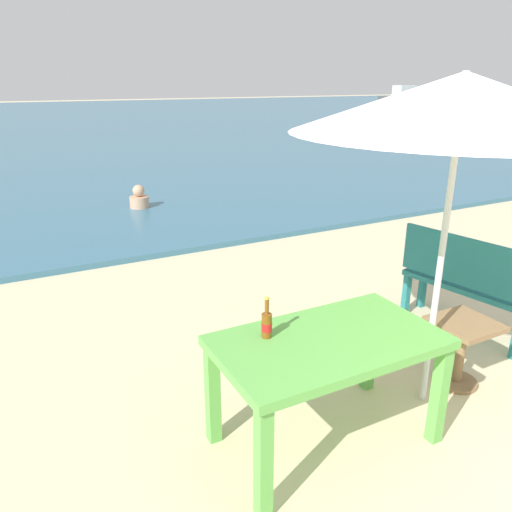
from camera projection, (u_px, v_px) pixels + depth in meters
sea_water at (40, 121)px, 27.82m from camera, size 120.00×50.00×0.08m
picnic_table_green at (328, 354)px, 3.07m from camera, size 1.40×0.80×0.76m
beer_bottle_amber at (267, 323)px, 3.01m from camera, size 0.07×0.07×0.26m
patio_umbrella at (462, 103)px, 2.99m from camera, size 2.10×2.10×2.30m
side_table_wood at (462, 343)px, 3.78m from camera, size 0.44×0.44×0.54m
bench_teal_center at (466, 279)px, 4.50m from camera, size 0.58×1.25×0.95m
swimmer_person at (139, 199)px, 8.84m from camera, size 0.34×0.34×0.41m
boat_barge at (407, 101)px, 36.99m from camera, size 4.75×1.30×1.73m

